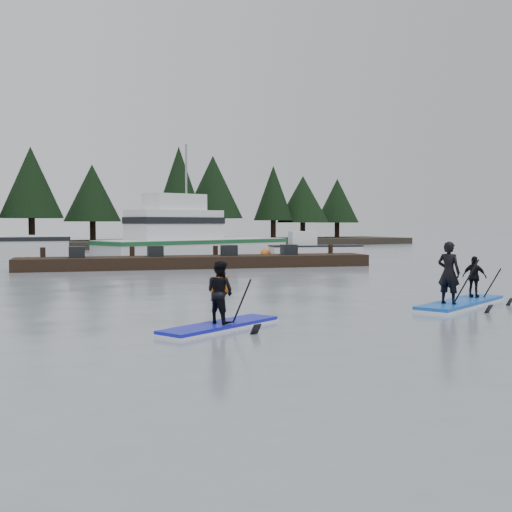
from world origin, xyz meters
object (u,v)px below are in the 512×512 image
floating_dock (198,262)px  paddleboard_solo (220,305)px  fishing_boat_medium (190,247)px  paddleboard_duo (460,288)px

floating_dock → paddleboard_solo: paddleboard_solo is taller
fishing_boat_medium → paddleboard_solo: bearing=-125.0°
paddleboard_solo → paddleboard_duo: bearing=-21.4°
fishing_boat_medium → paddleboard_duo: (-3.72, -27.07, -0.08)m
floating_dock → fishing_boat_medium: bearing=82.6°
paddleboard_duo → paddleboard_solo: bearing=159.8°
fishing_boat_medium → floating_dock: size_ratio=0.83×
fishing_boat_medium → paddleboard_duo: fishing_boat_medium is taller
floating_dock → paddleboard_solo: bearing=-98.5°
floating_dock → paddleboard_solo: size_ratio=5.58×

